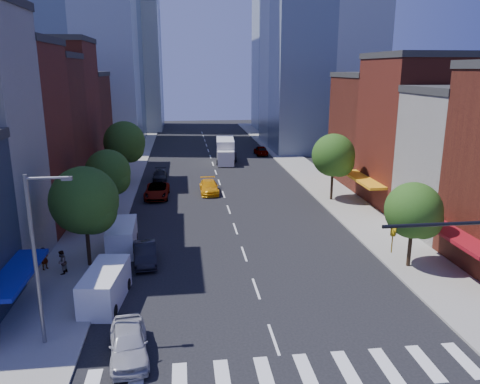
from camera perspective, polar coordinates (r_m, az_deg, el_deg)
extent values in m
plane|color=black|center=(26.26, 4.13, -17.48)|extent=(220.00, 220.00, 0.00)
cube|color=gray|center=(63.80, -14.11, 1.74)|extent=(5.00, 120.00, 0.15)
cube|color=gray|center=(65.55, 8.13, 2.38)|extent=(5.00, 120.00, 0.15)
cube|color=silver|center=(23.83, 5.62, -21.26)|extent=(19.00, 3.00, 0.01)
cube|color=#511D14|center=(53.75, -25.06, 6.47)|extent=(12.00, 8.00, 15.00)
cube|color=maroon|center=(61.74, -22.81, 8.55)|extent=(12.00, 9.00, 17.00)
cube|color=#511D14|center=(71.09, -20.66, 7.80)|extent=(12.00, 10.00, 13.00)
cube|color=beige|center=(45.45, 27.26, 3.00)|extent=(12.00, 8.00, 12.00)
cube|color=maroon|center=(52.79, 22.04, 6.65)|extent=(12.00, 10.00, 15.00)
cube|color=#511D14|center=(61.77, 17.51, 7.14)|extent=(12.00, 10.00, 13.00)
cube|color=#9EA5AD|center=(118.35, -14.59, 21.15)|extent=(18.00, 18.00, 56.00)
cylinder|color=black|center=(21.67, 25.49, -3.48)|extent=(7.00, 0.16, 0.16)
imported|color=gold|center=(20.42, 18.14, -5.59)|extent=(0.22, 0.18, 1.10)
cylinder|color=slate|center=(25.70, -23.68, -7.86)|extent=(0.20, 0.20, 9.00)
cylinder|color=slate|center=(24.18, -22.46, 1.59)|extent=(2.00, 0.14, 0.14)
cube|color=slate|center=(23.97, -20.38, 1.56)|extent=(0.50, 0.25, 0.18)
cylinder|color=black|center=(35.53, -18.07, -5.53)|extent=(0.28, 0.28, 3.92)
sphere|color=#1F4012|center=(34.66, -18.45, -0.96)|extent=(4.80, 4.80, 4.80)
sphere|color=#1F4012|center=(34.45, -17.47, -2.18)|extent=(3.36, 3.36, 3.36)
cylinder|color=black|center=(45.90, -15.58, -0.96)|extent=(0.28, 0.28, 3.64)
sphere|color=#1F4012|center=(45.26, -15.82, 2.37)|extent=(4.20, 4.20, 4.20)
sphere|color=#1F4012|center=(45.02, -15.06, 1.51)|extent=(2.94, 2.94, 2.94)
cylinder|color=black|center=(59.34, -13.72, 2.95)|extent=(0.28, 0.28, 4.20)
sphere|color=#1F4012|center=(58.80, -13.91, 5.95)|extent=(5.00, 5.00, 5.00)
sphere|color=#1F4012|center=(58.55, -13.31, 5.21)|extent=(3.50, 3.50, 3.50)
cylinder|color=black|center=(35.92, 20.02, -5.96)|extent=(0.28, 0.28, 3.36)
sphere|color=#1F4012|center=(35.14, 20.38, -2.10)|extent=(4.00, 4.00, 4.00)
sphere|color=#1F4012|center=(35.34, 21.37, -3.13)|extent=(2.80, 2.80, 2.80)
cylinder|color=black|center=(51.75, 11.15, 1.23)|extent=(0.28, 0.28, 3.92)
sphere|color=#1F4012|center=(51.15, 11.31, 4.43)|extent=(4.60, 4.60, 4.60)
sphere|color=#1F4012|center=(51.19, 12.01, 3.60)|extent=(3.22, 3.22, 3.22)
imported|color=#B3B3B8|center=(25.10, -13.43, -17.43)|extent=(2.44, 4.84, 1.58)
imported|color=black|center=(35.65, -11.46, -7.36)|extent=(1.95, 4.62, 1.48)
imported|color=#999999|center=(53.08, -10.09, 0.14)|extent=(2.77, 5.67, 1.55)
imported|color=black|center=(61.55, -9.71, 2.04)|extent=(1.80, 4.41, 1.28)
cube|color=white|center=(30.42, -16.10, -10.98)|extent=(2.64, 5.33, 2.15)
cube|color=black|center=(28.61, -17.20, -12.09)|extent=(2.01, 1.24, 0.92)
cylinder|color=black|center=(29.52, -18.69, -13.58)|extent=(0.35, 0.80, 0.78)
cylinder|color=black|center=(29.01, -15.13, -13.83)|extent=(0.35, 0.80, 0.78)
cylinder|color=black|center=(32.48, -16.78, -10.72)|extent=(0.35, 0.80, 0.78)
cylinder|color=black|center=(32.01, -13.56, -10.88)|extent=(0.35, 0.80, 0.78)
cube|color=white|center=(38.42, -14.17, -5.33)|extent=(2.18, 5.19, 2.16)
cube|color=black|center=(36.49, -14.48, -5.92)|extent=(1.93, 1.08, 0.93)
cylinder|color=black|center=(37.16, -15.78, -7.33)|extent=(0.28, 0.79, 0.78)
cylinder|color=black|center=(36.96, -12.91, -7.26)|extent=(0.28, 0.79, 0.78)
cylinder|color=black|center=(40.40, -15.19, -5.48)|extent=(0.28, 0.79, 0.78)
cylinder|color=black|center=(40.22, -12.56, -5.41)|extent=(0.28, 0.79, 0.78)
imported|color=#EEA00C|center=(54.30, -3.79, 0.63)|extent=(2.11, 5.11, 1.48)
imported|color=black|center=(73.86, -0.99, 4.43)|extent=(1.98, 4.46, 1.42)
imported|color=#999999|center=(78.56, 2.56, 5.10)|extent=(1.99, 4.65, 1.57)
cube|color=silver|center=(73.03, -1.82, 5.14)|extent=(3.15, 7.32, 3.52)
cube|color=silver|center=(69.02, -1.74, 4.11)|extent=(2.56, 2.15, 2.20)
cylinder|color=black|center=(70.00, -2.75, 3.66)|extent=(0.40, 1.01, 0.99)
cylinder|color=black|center=(70.05, -0.76, 3.68)|extent=(0.40, 1.01, 0.99)
cylinder|color=black|center=(74.86, -2.76, 4.39)|extent=(0.40, 1.01, 0.99)
cylinder|color=black|center=(74.91, -0.91, 4.41)|extent=(0.40, 1.01, 0.99)
imported|color=#999999|center=(36.26, -22.73, -7.48)|extent=(0.66, 0.72, 1.64)
imported|color=#999999|center=(35.06, -20.92, -8.01)|extent=(0.82, 0.96, 1.70)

